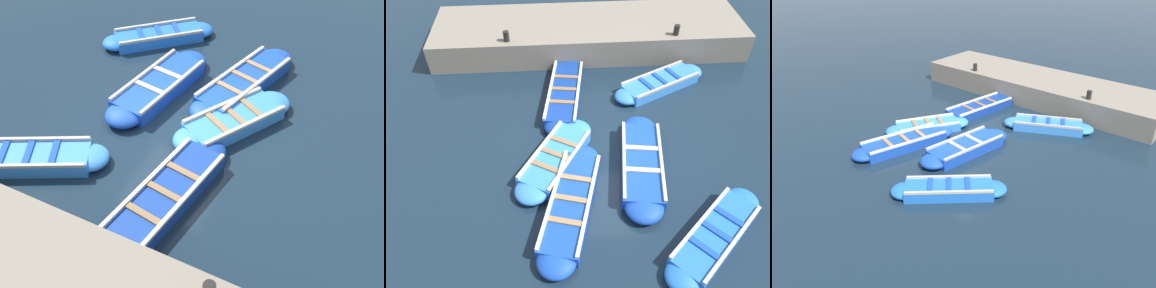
% 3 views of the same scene
% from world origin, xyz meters
% --- Properties ---
extents(ground_plane, '(120.00, 120.00, 0.00)m').
position_xyz_m(ground_plane, '(0.00, 0.00, 0.00)').
color(ground_plane, '#162838').
extents(boat_alongside, '(2.31, 3.46, 0.40)m').
position_xyz_m(boat_alongside, '(2.75, -2.10, 0.17)').
color(boat_alongside, '#3884E0').
rests_on(boat_alongside, ground).
extents(boat_far_corner, '(2.88, 3.04, 0.39)m').
position_xyz_m(boat_far_corner, '(-2.97, -2.05, 0.17)').
color(boat_far_corner, blue).
rests_on(boat_far_corner, ground).
extents(boat_drifting, '(3.30, 2.44, 0.39)m').
position_xyz_m(boat_drifting, '(-0.37, 1.44, 0.17)').
color(boat_drifting, '#3884E0').
rests_on(boat_drifting, ground).
extents(boat_broadside, '(3.99, 1.87, 0.42)m').
position_xyz_m(boat_broadside, '(-1.87, 1.11, 0.18)').
color(boat_broadside, '#1947B7').
rests_on(boat_broadside, ground).
extents(boat_tucked, '(4.10, 1.47, 0.40)m').
position_xyz_m(boat_tucked, '(2.43, 1.07, 0.17)').
color(boat_tucked, navy).
rests_on(boat_tucked, ground).
extents(boat_mid_row, '(3.82, 1.49, 0.44)m').
position_xyz_m(boat_mid_row, '(-0.75, -0.81, 0.19)').
color(boat_mid_row, '#1947B7').
rests_on(boat_mid_row, ground).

